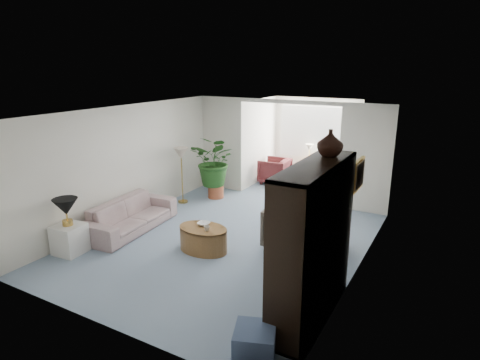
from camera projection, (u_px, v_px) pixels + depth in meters
The scene contains 26 objects.
floor at pixel (225, 242), 7.83m from camera, with size 6.00×6.00×0.00m, color #869CB1.
sunroom_floor at pixel (301, 188), 11.27m from camera, with size 2.60×2.60×0.00m, color #869CB1.
back_pier_left at pixel (222, 144), 10.89m from camera, with size 1.20×0.12×2.50m, color white.
back_pier_right at pixel (365, 159), 9.11m from camera, with size 1.20×0.12×2.50m, color white.
back_header at pixel (289, 102), 9.67m from camera, with size 2.60×0.12×0.10m, color white.
window_pane at pixel (316, 132), 11.79m from camera, with size 2.20×0.02×1.50m, color white.
window_blinds at pixel (316, 133), 11.77m from camera, with size 2.20×0.02×1.50m, color white.
framed_picture at pixel (359, 175), 6.12m from camera, with size 0.04×0.50×0.40m, color #B8AC93.
sofa at pixel (131, 215), 8.34m from camera, with size 2.15×0.84×0.63m, color #BBAC9E.
end_table at pixel (70, 239), 7.31m from camera, with size 0.49×0.49×0.54m, color white.
table_lamp at pixel (66, 207), 7.14m from camera, with size 0.44×0.44×0.30m, color black.
floor_lamp at pixel (181, 153), 9.73m from camera, with size 0.36×0.36×0.28m, color beige.
coffee_table at pixel (203, 239), 7.42m from camera, with size 0.95×0.95×0.45m, color brown.
coffee_bowl at pixel (204, 224), 7.46m from camera, with size 0.22×0.22×0.05m, color white.
coffee_cup at pixel (207, 229), 7.19m from camera, with size 0.10×0.10×0.10m, color #B8B0A1.
wingback_chair at pixel (290, 226), 7.56m from camera, with size 0.85×0.87×0.79m, color #5F594B.
side_table_dark at pixel (331, 232), 7.50m from camera, with size 0.54×0.43×0.65m, color black.
entertainment_cabinet at pixel (313, 243), 5.28m from camera, with size 0.51×1.92×2.13m, color black.
cabinet_urn at pixel (330, 143), 5.36m from camera, with size 0.35×0.35×0.36m, color black.
ottoman at pixel (255, 343), 4.70m from camera, with size 0.47×0.47×0.38m, color slate.
plant_pot at pixel (216, 191), 10.40m from camera, with size 0.40×0.40×0.32m, color #A34E2F.
house_plant at pixel (215, 161), 10.18m from camera, with size 1.16×1.01×1.29m, color #22501B.
sunroom_chair_blue at pixel (325, 178), 10.91m from camera, with size 0.75×0.77×0.70m, color slate.
sunroom_chair_maroon at pixel (275, 171), 11.61m from camera, with size 0.78×0.80×0.73m, color maroon.
sunroom_table at pixel (308, 171), 11.91m from camera, with size 0.47×0.37×0.58m, color brown.
shelf_clutter at pixel (308, 249), 5.30m from camera, with size 0.30×1.18×1.06m.
Camera 1 is at (3.76, -6.14, 3.32)m, focal length 30.23 mm.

